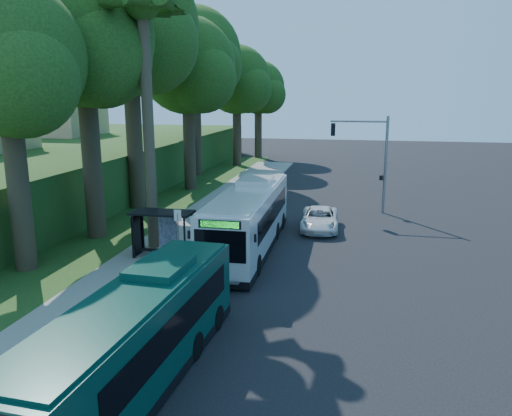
% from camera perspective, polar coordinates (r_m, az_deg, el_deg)
% --- Properties ---
extents(ground, '(140.00, 140.00, 0.00)m').
position_cam_1_polar(ground, '(28.13, 5.29, -4.74)').
color(ground, black).
rests_on(ground, ground).
extents(sidewalk, '(4.50, 70.00, 0.12)m').
position_cam_1_polar(sidewalk, '(29.74, -8.85, -3.74)').
color(sidewalk, gray).
rests_on(sidewalk, ground).
extents(red_curb, '(0.25, 30.00, 0.13)m').
position_cam_1_polar(red_curb, '(25.41, -7.08, -6.59)').
color(red_curb, maroon).
rests_on(red_curb, ground).
extents(grass_verge, '(8.00, 70.00, 0.06)m').
position_cam_1_polar(grass_verge, '(36.39, -14.57, -0.98)').
color(grass_verge, '#234719').
rests_on(grass_verge, ground).
extents(bus_shelter, '(3.20, 1.51, 2.55)m').
position_cam_1_polar(bus_shelter, '(26.70, -11.01, -1.86)').
color(bus_shelter, black).
rests_on(bus_shelter, ground).
extents(stop_sign_pole, '(0.35, 0.06, 3.17)m').
position_cam_1_polar(stop_sign_pole, '(24.04, -8.88, -2.74)').
color(stop_sign_pole, gray).
rests_on(stop_sign_pole, ground).
extents(traffic_signal_pole, '(4.10, 0.30, 7.00)m').
position_cam_1_polar(traffic_signal_pole, '(36.91, 13.06, 6.23)').
color(traffic_signal_pole, gray).
rests_on(traffic_signal_pole, ground).
extents(palm_tree, '(4.20, 4.20, 14.40)m').
position_cam_1_polar(palm_tree, '(27.74, -12.79, 20.64)').
color(palm_tree, '#4C3F2D').
rests_on(palm_tree, ground).
extents(hillside_backdrop, '(24.00, 60.00, 8.80)m').
position_cam_1_polar(hillside_backdrop, '(51.26, -23.25, 5.07)').
color(hillside_backdrop, '#234719').
rests_on(hillside_backdrop, ground).
extents(tree_0, '(8.40, 8.00, 15.70)m').
position_cam_1_polar(tree_0, '(30.80, -18.98, 17.27)').
color(tree_0, '#382B1E').
rests_on(tree_0, ground).
extents(tree_1, '(10.50, 10.00, 18.26)m').
position_cam_1_polar(tree_1, '(38.47, -14.19, 18.84)').
color(tree_1, '#382B1E').
rests_on(tree_1, ground).
extents(tree_2, '(8.82, 8.40, 15.12)m').
position_cam_1_polar(tree_2, '(45.15, -7.75, 15.30)').
color(tree_2, '#382B1E').
rests_on(tree_2, ground).
extents(tree_3, '(10.08, 9.60, 17.28)m').
position_cam_1_polar(tree_3, '(53.44, -6.97, 16.55)').
color(tree_3, '#382B1E').
rests_on(tree_3, ground).
extents(tree_4, '(8.40, 8.00, 14.14)m').
position_cam_1_polar(tree_4, '(60.36, -2.14, 14.06)').
color(tree_4, '#382B1E').
rests_on(tree_4, ground).
extents(tree_5, '(7.35, 7.00, 12.86)m').
position_cam_1_polar(tree_5, '(67.95, 0.33, 13.30)').
color(tree_5, '#382B1E').
rests_on(tree_5, ground).
extents(tree_6, '(7.56, 7.20, 13.74)m').
position_cam_1_polar(tree_6, '(25.98, -26.58, 14.25)').
color(tree_6, '#382B1E').
rests_on(tree_6, ground).
extents(white_bus, '(2.83, 12.47, 3.71)m').
position_cam_1_polar(white_bus, '(27.69, -0.80, -1.08)').
color(white_bus, silver).
rests_on(white_bus, ground).
extents(teal_bus, '(2.89, 11.02, 3.25)m').
position_cam_1_polar(teal_bus, '(15.47, -13.40, -14.01)').
color(teal_bus, '#0A3B30').
rests_on(teal_bus, ground).
extents(pickup, '(2.54, 5.07, 1.38)m').
position_cam_1_polar(pickup, '(32.21, 7.29, -1.24)').
color(pickup, white).
rests_on(pickup, ground).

